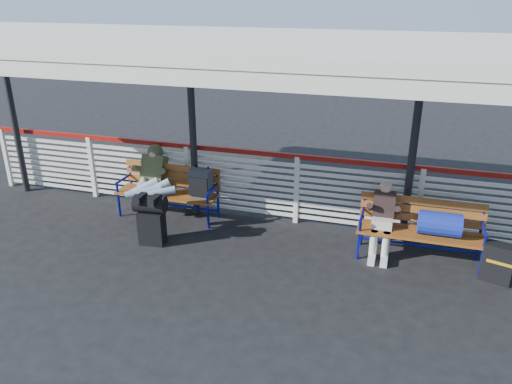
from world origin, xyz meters
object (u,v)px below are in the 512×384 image
(bench_left, at_px, (181,185))
(traveler_man, at_px, (151,185))
(suitcase_side, at_px, (498,263))
(luggage_stack, at_px, (151,218))
(companion_person, at_px, (382,219))
(bench_right, at_px, (430,224))

(bench_left, relative_size, traveler_man, 1.10)
(suitcase_side, bearing_deg, luggage_stack, -158.21)
(luggage_stack, height_order, companion_person, companion_person)
(traveler_man, bearing_deg, luggage_stack, -63.30)
(bench_left, xyz_separation_m, traveler_man, (-0.39, -0.34, 0.09))
(luggage_stack, height_order, traveler_man, traveler_man)
(bench_left, relative_size, companion_person, 1.57)
(traveler_man, bearing_deg, companion_person, 0.18)
(luggage_stack, bearing_deg, companion_person, 5.71)
(bench_left, distance_m, bench_right, 4.13)
(luggage_stack, height_order, bench_left, bench_left)
(luggage_stack, xyz_separation_m, companion_person, (3.48, 0.70, 0.15))
(bench_left, distance_m, suitcase_side, 5.09)
(bench_left, distance_m, traveler_man, 0.52)
(luggage_stack, bearing_deg, traveler_man, 111.07)
(companion_person, bearing_deg, bench_left, 174.56)
(luggage_stack, height_order, bench_right, bench_right)
(luggage_stack, relative_size, companion_person, 0.72)
(suitcase_side, bearing_deg, companion_person, -173.25)
(traveler_man, height_order, suitcase_side, traveler_man)
(bench_right, bearing_deg, luggage_stack, -170.41)
(companion_person, height_order, suitcase_side, companion_person)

